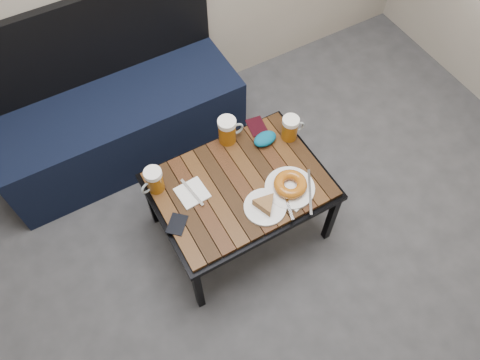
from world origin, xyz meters
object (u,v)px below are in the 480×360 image
beer_mug_centre (228,130)px  plate_bagel (290,186)px  plate_pie (265,205)px  passport_burgundy (257,126)px  passport_navy (177,224)px  bench (119,120)px  beer_mug_right (290,128)px  knit_pouch (265,139)px  beer_mug_left (154,180)px  cafe_table (240,188)px

beer_mug_centre → plate_bagel: (0.11, -0.41, -0.05)m
plate_bagel → plate_pie: bearing=-169.2°
passport_burgundy → passport_navy: bearing=-144.2°
bench → beer_mug_right: bearing=-45.6°
knit_pouch → beer_mug_left: bearing=178.0°
bench → knit_pouch: bench is taller
plate_pie → plate_bagel: size_ratio=0.67×
cafe_table → beer_mug_left: bearing=154.4°
passport_navy → passport_burgundy: (0.61, 0.31, 0.00)m
plate_bagel → passport_navy: (-0.55, 0.09, -0.02)m
plate_bagel → passport_navy: bearing=170.3°
beer_mug_centre → plate_bagel: beer_mug_centre is taller
bench → beer_mug_left: bearing=-92.1°
beer_mug_left → knit_pouch: (0.59, -0.02, -0.04)m
bench → plate_pie: size_ratio=7.02×
beer_mug_left → passport_navy: 0.24m
cafe_table → passport_navy: (-0.36, -0.05, 0.05)m
cafe_table → beer_mug_centre: (0.08, 0.26, 0.12)m
plate_bagel → beer_mug_right: bearing=57.6°
beer_mug_right → knit_pouch: bearing=174.1°
plate_bagel → knit_pouch: (0.04, 0.30, 0.00)m
plate_bagel → passport_navy: size_ratio=2.79×
plate_pie → passport_navy: plate_pie is taller
beer_mug_left → knit_pouch: 0.60m
beer_mug_right → plate_bagel: beer_mug_right is taller
passport_burgundy → beer_mug_left: bearing=-163.4°
beer_mug_left → bench: bearing=-108.2°
beer_mug_right → cafe_table: bearing=-153.6°
cafe_table → passport_burgundy: size_ratio=7.01×
cafe_table → beer_mug_left: size_ratio=6.16×
plate_pie → passport_burgundy: bearing=63.8°
cafe_table → beer_mug_left: beer_mug_left is taller
knit_pouch → plate_pie: bearing=-121.0°
passport_navy → passport_burgundy: size_ratio=0.89×
bench → beer_mug_left: 0.71m
cafe_table → passport_burgundy: 0.36m
cafe_table → beer_mug_right: 0.40m
passport_navy → passport_burgundy: 0.68m
beer_mug_left → plate_bagel: (0.55, -0.32, -0.04)m
cafe_table → beer_mug_centre: beer_mug_centre is taller
beer_mug_centre → knit_pouch: beer_mug_centre is taller
knit_pouch → beer_mug_right: bearing=-13.6°
beer_mug_right → passport_burgundy: beer_mug_right is taller
beer_mug_centre → beer_mug_right: bearing=-21.5°
plate_bagel → passport_burgundy: bearing=81.9°
plate_pie → knit_pouch: plate_pie is taller
beer_mug_left → passport_navy: bearing=74.6°
plate_pie → passport_burgundy: (0.21, 0.44, -0.02)m
cafe_table → beer_mug_left: 0.42m
bench → plate_bagel: bearing=-61.7°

